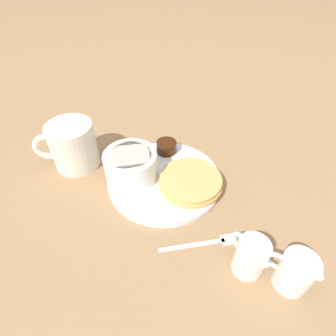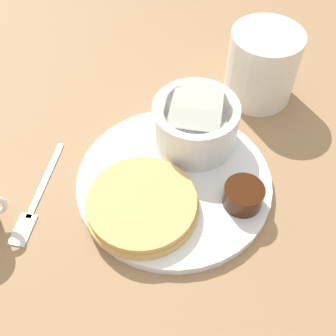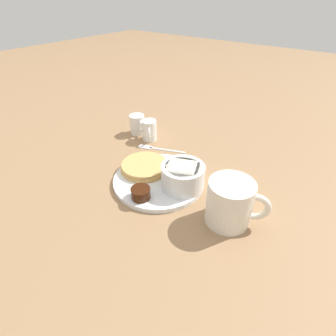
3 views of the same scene
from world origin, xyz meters
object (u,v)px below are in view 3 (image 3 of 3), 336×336
Objects in this scene: bowl at (183,176)px; creamer_pitcher_far at (137,124)px; coffee_mug at (231,203)px; fork at (156,148)px; creamer_pitcher_near at (149,130)px; plate at (159,180)px.

bowl is 1.46× the size of creamer_pitcher_far.
coffee_mug reaches higher than fork.
coffee_mug reaches higher than bowl.
creamer_pitcher_near is at bearing 64.90° from coffee_mug.
coffee_mug is 1.84× the size of creamer_pitcher_near.
bowl is 0.73× the size of fork.
coffee_mug is (-0.02, -0.20, 0.04)m from plate.
bowl is 1.52× the size of creamer_pitcher_near.
coffee_mug reaches higher than plate.
bowl is (0.01, -0.07, 0.04)m from plate.
creamer_pitcher_far is (0.18, 0.43, -0.02)m from coffee_mug.
plate is 0.08m from bowl.
creamer_pitcher_far reaches higher than fork.
coffee_mug is at bearing -113.04° from creamer_pitcher_far.
fork is at bearing 57.23° from bowl.
fork is at bearing 41.72° from plate.
plate is 0.17m from fork.
creamer_pitcher_near is (0.15, 0.23, -0.01)m from bowl.
fork is at bearing -121.49° from creamer_pitcher_near.
creamer_pitcher_near is (0.17, 0.37, -0.02)m from coffee_mug.
creamer_pitcher_near reaches higher than plate.
creamer_pitcher_far is at bearing 69.37° from fork.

